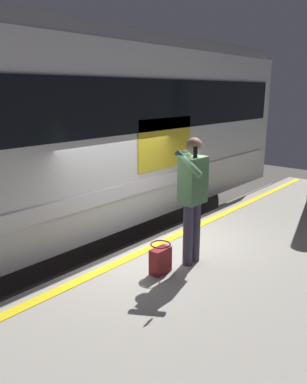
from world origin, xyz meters
name	(u,v)px	position (x,y,z in m)	size (l,w,h in m)	color
ground_plane	(143,290)	(0.00, 0.00, 0.00)	(24.03, 24.03, 0.00)	#4C4742
platform	(251,309)	(0.00, 1.98, 0.46)	(12.49, 3.95, 0.91)	#9E998E
safety_line	(156,245)	(0.00, 0.30, 0.91)	(12.24, 0.16, 0.01)	yellow
track_rail_near	(94,264)	(0.00, -1.29, 0.08)	(16.23, 0.08, 0.16)	slate
track_rail_far	(50,244)	(0.00, -2.73, 0.08)	(16.23, 0.08, 0.16)	slate
train_carriage	(4,134)	(1.18, -2.00, 2.61)	(13.57, 3.03, 4.15)	silver
passenger	(193,191)	(0.14, 1.07, 1.98)	(0.57, 0.55, 1.80)	#383347
handbag	(160,259)	(0.68, 0.95, 1.11)	(0.31, 0.28, 0.42)	maroon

